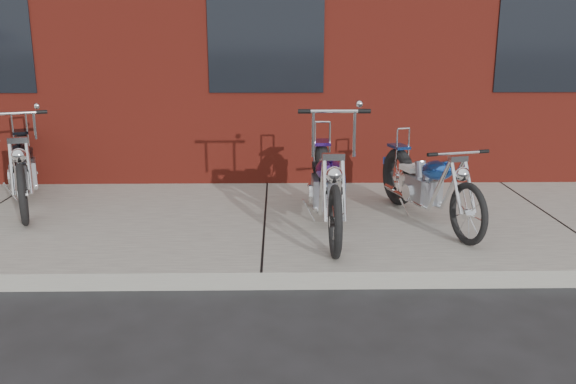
{
  "coord_description": "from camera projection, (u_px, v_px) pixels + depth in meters",
  "views": [
    {
      "loc": [
        0.14,
        -4.55,
        2.01
      ],
      "look_at": [
        0.23,
        0.8,
        0.61
      ],
      "focal_mm": 38.0,
      "sensor_mm": 36.0,
      "label": 1
    }
  ],
  "objects": [
    {
      "name": "ground",
      "position": [
        261.0,
        290.0,
        4.91
      ],
      "size": [
        120.0,
        120.0,
        0.0
      ],
      "primitive_type": "plane",
      "color": "#2D2D2F",
      "rests_on": "ground"
    },
    {
      "name": "sidewalk",
      "position": [
        265.0,
        225.0,
        6.34
      ],
      "size": [
        22.0,
        3.0,
        0.15
      ],
      "primitive_type": "cube",
      "color": "gray",
      "rests_on": "ground"
    },
    {
      "name": "chopper_purple",
      "position": [
        327.0,
        188.0,
        5.91
      ],
      "size": [
        0.54,
        2.2,
        1.24
      ],
      "rotation": [
        0.0,
        0.0,
        -1.56
      ],
      "color": "black",
      "rests_on": "sidewalk"
    },
    {
      "name": "chopper_blue",
      "position": [
        427.0,
        187.0,
        6.14
      ],
      "size": [
        0.7,
        1.95,
        0.87
      ],
      "rotation": [
        0.0,
        0.0,
        -1.3
      ],
      "color": "black",
      "rests_on": "sidewalk"
    },
    {
      "name": "chopper_third",
      "position": [
        23.0,
        170.0,
        6.72
      ],
      "size": [
        0.91,
        2.07,
        1.11
      ],
      "rotation": [
        0.0,
        0.0,
        -1.2
      ],
      "color": "black",
      "rests_on": "sidewalk"
    }
  ]
}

